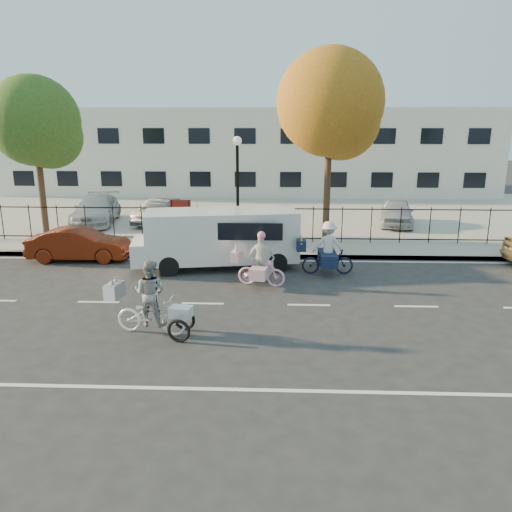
{
  "coord_description": "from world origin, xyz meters",
  "views": [
    {
      "loc": [
        2.04,
        -13.25,
        4.92
      ],
      "look_at": [
        1.46,
        1.2,
        1.1
      ],
      "focal_mm": 35.0,
      "sensor_mm": 36.0,
      "label": 1
    }
  ],
  "objects_px": {
    "bull_bike": "(327,253)",
    "unicorn_bike": "(260,266)",
    "lot_car_d": "(397,212)",
    "white_van": "(219,236)",
    "zebra_trike": "(151,306)",
    "lot_car_a": "(96,210)",
    "lamppost": "(237,171)",
    "lot_car_c": "(160,212)",
    "red_sedan": "(80,244)"
  },
  "relations": [
    {
      "from": "red_sedan",
      "to": "lot_car_c",
      "type": "bearing_deg",
      "value": -15.34
    },
    {
      "from": "lot_car_c",
      "to": "lamppost",
      "type": "bearing_deg",
      "value": -28.78
    },
    {
      "from": "red_sedan",
      "to": "lot_car_d",
      "type": "height_order",
      "value": "lot_car_d"
    },
    {
      "from": "bull_bike",
      "to": "white_van",
      "type": "distance_m",
      "value": 3.82
    },
    {
      "from": "unicorn_bike",
      "to": "white_van",
      "type": "height_order",
      "value": "white_van"
    },
    {
      "from": "bull_bike",
      "to": "lot_car_a",
      "type": "relative_size",
      "value": 0.41
    },
    {
      "from": "bull_bike",
      "to": "red_sedan",
      "type": "relative_size",
      "value": 0.52
    },
    {
      "from": "lamppost",
      "to": "lot_car_a",
      "type": "distance_m",
      "value": 8.76
    },
    {
      "from": "red_sedan",
      "to": "lot_car_c",
      "type": "height_order",
      "value": "lot_car_c"
    },
    {
      "from": "zebra_trike",
      "to": "lot_car_c",
      "type": "distance_m",
      "value": 13.38
    },
    {
      "from": "unicorn_bike",
      "to": "white_van",
      "type": "bearing_deg",
      "value": 48.58
    },
    {
      "from": "lamppost",
      "to": "bull_bike",
      "type": "distance_m",
      "value": 5.49
    },
    {
      "from": "zebra_trike",
      "to": "bull_bike",
      "type": "height_order",
      "value": "zebra_trike"
    },
    {
      "from": "lamppost",
      "to": "red_sedan",
      "type": "distance_m",
      "value": 6.67
    },
    {
      "from": "zebra_trike",
      "to": "lot_car_c",
      "type": "relative_size",
      "value": 0.6
    },
    {
      "from": "lot_car_c",
      "to": "unicorn_bike",
      "type": "bearing_deg",
      "value": -44.22
    },
    {
      "from": "lot_car_a",
      "to": "lot_car_d",
      "type": "relative_size",
      "value": 1.25
    },
    {
      "from": "white_van",
      "to": "lot_car_a",
      "type": "xyz_separation_m",
      "value": [
        -6.93,
        7.14,
        -0.29
      ]
    },
    {
      "from": "lot_car_a",
      "to": "bull_bike",
      "type": "bearing_deg",
      "value": -44.76
    },
    {
      "from": "bull_bike",
      "to": "white_van",
      "type": "bearing_deg",
      "value": 78.09
    },
    {
      "from": "red_sedan",
      "to": "lot_car_d",
      "type": "xyz_separation_m",
      "value": [
        13.17,
        6.51,
        0.18
      ]
    },
    {
      "from": "zebra_trike",
      "to": "lot_car_a",
      "type": "bearing_deg",
      "value": 35.16
    },
    {
      "from": "unicorn_bike",
      "to": "lot_car_c",
      "type": "xyz_separation_m",
      "value": [
        -5.28,
        9.29,
        0.1
      ]
    },
    {
      "from": "lot_car_a",
      "to": "lot_car_c",
      "type": "xyz_separation_m",
      "value": [
        3.18,
        0.05,
        -0.08
      ]
    },
    {
      "from": "zebra_trike",
      "to": "lot_car_a",
      "type": "height_order",
      "value": "zebra_trike"
    },
    {
      "from": "lamppost",
      "to": "unicorn_bike",
      "type": "height_order",
      "value": "lamppost"
    },
    {
      "from": "bull_bike",
      "to": "lot_car_a",
      "type": "xyz_separation_m",
      "value": [
        -10.66,
        7.83,
        0.11
      ]
    },
    {
      "from": "bull_bike",
      "to": "lot_car_d",
      "type": "distance_m",
      "value": 8.93
    },
    {
      "from": "white_van",
      "to": "lot_car_a",
      "type": "relative_size",
      "value": 1.28
    },
    {
      "from": "lamppost",
      "to": "red_sedan",
      "type": "xyz_separation_m",
      "value": [
        -5.74,
        -2.3,
        -2.5
      ]
    },
    {
      "from": "red_sedan",
      "to": "lot_car_c",
      "type": "xyz_separation_m",
      "value": [
        1.54,
        6.49,
        0.14
      ]
    },
    {
      "from": "bull_bike",
      "to": "zebra_trike",
      "type": "bearing_deg",
      "value": 136.46
    },
    {
      "from": "white_van",
      "to": "red_sedan",
      "type": "bearing_deg",
      "value": 162.71
    },
    {
      "from": "lamppost",
      "to": "lot_car_d",
      "type": "xyz_separation_m",
      "value": [
        7.43,
        4.21,
        -2.33
      ]
    },
    {
      "from": "lot_car_d",
      "to": "red_sedan",
      "type": "bearing_deg",
      "value": -142.39
    },
    {
      "from": "unicorn_bike",
      "to": "bull_bike",
      "type": "bearing_deg",
      "value": -44.97
    },
    {
      "from": "bull_bike",
      "to": "unicorn_bike",
      "type": "bearing_deg",
      "value": 121.2
    },
    {
      "from": "zebra_trike",
      "to": "red_sedan",
      "type": "distance_m",
      "value": 7.88
    },
    {
      "from": "lot_car_a",
      "to": "white_van",
      "type": "bearing_deg",
      "value": -54.3
    },
    {
      "from": "lot_car_d",
      "to": "white_van",
      "type": "bearing_deg",
      "value": -126.23
    },
    {
      "from": "red_sedan",
      "to": "lot_car_a",
      "type": "xyz_separation_m",
      "value": [
        -1.63,
        6.44,
        0.22
      ]
    },
    {
      "from": "lot_car_c",
      "to": "lot_car_a",
      "type": "bearing_deg",
      "value": -162.84
    },
    {
      "from": "lot_car_d",
      "to": "lamppost",
      "type": "bearing_deg",
      "value": -139.16
    },
    {
      "from": "lot_car_a",
      "to": "lot_car_c",
      "type": "relative_size",
      "value": 1.29
    },
    {
      "from": "bull_bike",
      "to": "lot_car_c",
      "type": "distance_m",
      "value": 10.87
    },
    {
      "from": "lamppost",
      "to": "lot_car_a",
      "type": "height_order",
      "value": "lamppost"
    },
    {
      "from": "white_van",
      "to": "bull_bike",
      "type": "bearing_deg",
      "value": -20.33
    },
    {
      "from": "unicorn_bike",
      "to": "bull_bike",
      "type": "relative_size",
      "value": 0.92
    },
    {
      "from": "lamppost",
      "to": "lot_car_c",
      "type": "xyz_separation_m",
      "value": [
        -4.2,
        4.19,
        -2.37
      ]
    },
    {
      "from": "unicorn_bike",
      "to": "lot_car_d",
      "type": "height_order",
      "value": "unicorn_bike"
    }
  ]
}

